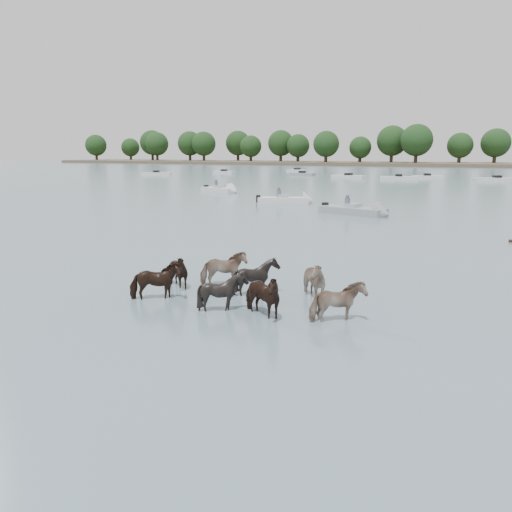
% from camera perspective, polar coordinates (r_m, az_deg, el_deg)
% --- Properties ---
extents(ground, '(400.00, 400.00, 0.00)m').
position_cam_1_polar(ground, '(13.60, 3.00, -6.04)').
color(ground, slate).
rests_on(ground, ground).
extents(shoreline, '(160.00, 30.00, 1.00)m').
position_cam_1_polar(shoreline, '(178.52, 1.05, 10.43)').
color(shoreline, '#4C4233').
rests_on(shoreline, ground).
extents(pony_herd, '(6.99, 3.81, 1.28)m').
position_cam_1_polar(pony_herd, '(14.29, -1.80, -3.17)').
color(pony_herd, black).
rests_on(pony_herd, ground).
extents(motorboat_a, '(4.82, 3.14, 1.92)m').
position_cam_1_polar(motorboat_a, '(41.90, 4.05, 6.24)').
color(motorboat_a, silver).
rests_on(motorboat_a, ground).
extents(motorboat_b, '(5.18, 2.88, 1.92)m').
position_cam_1_polar(motorboat_b, '(34.58, 11.85, 4.89)').
color(motorboat_b, gray).
rests_on(motorboat_b, ground).
extents(motorboat_f, '(4.87, 2.86, 1.92)m').
position_cam_1_polar(motorboat_f, '(53.14, -3.58, 7.37)').
color(motorboat_f, silver).
rests_on(motorboat_f, ground).
extents(distant_flotilla, '(107.20, 28.18, 0.93)m').
position_cam_1_polar(distant_flotilla, '(85.74, 22.31, 8.16)').
color(distant_flotilla, silver).
rests_on(distant_flotilla, ground).
extents(treeline, '(152.76, 22.72, 12.44)m').
position_cam_1_polar(treeline, '(178.90, 0.45, 12.47)').
color(treeline, '#382619').
rests_on(treeline, ground).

